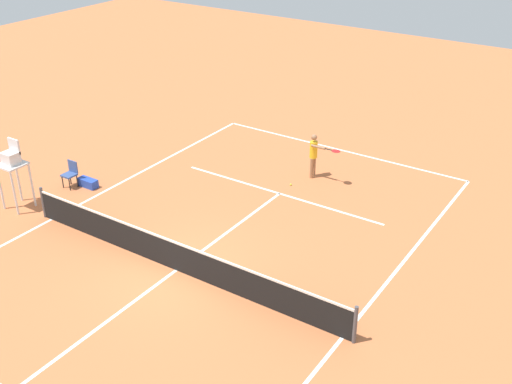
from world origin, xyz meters
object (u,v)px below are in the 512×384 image
tennis_ball (291,185)px  courtside_chair_mid (70,173)px  umpire_chair (12,164)px  player_serving (315,152)px  equipment_bag (88,183)px

tennis_ball → courtside_chair_mid: 7.83m
umpire_chair → player_serving: bearing=-133.8°
tennis_ball → umpire_chair: 9.42m
player_serving → umpire_chair: 10.30m
tennis_ball → courtside_chair_mid: (6.48, 4.36, 0.50)m
equipment_bag → player_serving: bearing=-141.2°
equipment_bag → courtside_chair_mid: bearing=31.8°
umpire_chair → tennis_ball: bearing=-136.7°
tennis_ball → equipment_bag: equipment_bag is taller
courtside_chair_mid → equipment_bag: (-0.49, -0.30, -0.38)m
tennis_ball → umpire_chair: (6.76, 6.37, 1.57)m
tennis_ball → player_serving: bearing=-108.6°
courtside_chair_mid → equipment_bag: size_ratio=1.25×
tennis_ball → umpire_chair: size_ratio=0.03×
player_serving → equipment_bag: bearing=-52.4°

